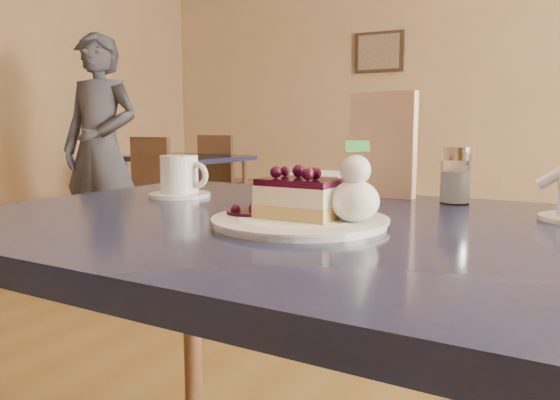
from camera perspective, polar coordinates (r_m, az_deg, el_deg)
The scene contains 11 objects.
main_table at distance 0.96m, azimuth 3.59°, elevation -7.08°, with size 1.33×0.92×0.81m.
dessert_plate at distance 0.89m, azimuth 2.09°, elevation -2.25°, with size 0.28×0.28×0.01m, color white.
cheesecake_slice at distance 0.89m, azimuth 2.11°, elevation 0.15°, with size 0.13×0.10×0.06m.
whipped_cream at distance 0.86m, azimuth 7.83°, elevation -0.10°, with size 0.08×0.08×0.07m.
berry_sauce at distance 0.93m, azimuth -3.01°, elevation -1.26°, with size 0.09×0.09×0.01m, color black.
coffee_set at distance 1.27m, azimuth -10.37°, elevation 2.26°, with size 0.15×0.14×0.09m.
menu_card at distance 1.26m, azimuth 10.64°, elevation 5.69°, with size 0.15×0.03×0.24m, color beige.
sugar_shaker at distance 1.19m, azimuth 17.87°, elevation 2.55°, with size 0.06×0.06×0.12m.
napkin_stack at distance 1.26m, azimuth 4.60°, elevation 1.63°, with size 0.13×0.13×0.05m, color white.
bg_table_far_left at distance 4.77m, azimuth -9.65°, elevation -3.17°, with size 1.02×1.73×1.15m.
patron at distance 4.07m, azimuth -18.23°, elevation 5.10°, with size 0.59×0.38×1.61m, color #2C2C34.
Camera 1 is at (0.25, -0.49, 0.97)m, focal length 35.00 mm.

